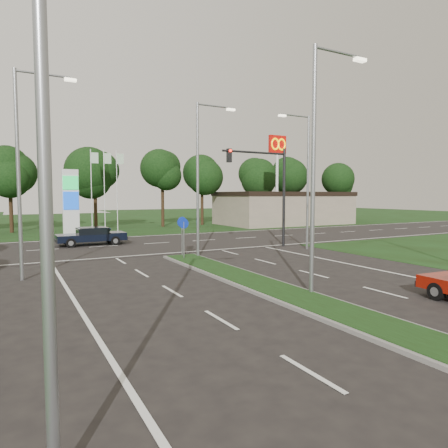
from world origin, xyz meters
name	(u,v)px	position (x,y,z in m)	size (l,w,h in m)	color
verge_far	(80,221)	(0.00, 55.00, 0.00)	(160.00, 50.00, 0.02)	black
cross_road	(144,244)	(0.00, 24.00, 0.00)	(160.00, 12.00, 0.02)	black
median_kerb	(334,311)	(0.00, 4.00, 0.06)	(2.00, 26.00, 0.12)	slate
commercial_building	(284,208)	(22.00, 36.00, 2.00)	(16.00, 9.00, 4.00)	gray
streetlight_median_near	(318,157)	(1.00, 6.00, 5.08)	(2.53, 0.22, 9.00)	gray
streetlight_median_far	(201,171)	(1.00, 16.00, 5.08)	(2.53, 0.22, 9.00)	gray
streetlight_left_near	(60,78)	(-8.30, 0.00, 5.08)	(2.53, 0.22, 9.00)	gray
streetlight_left_far	(23,163)	(-8.30, 14.00, 5.08)	(2.53, 0.22, 9.00)	gray
streetlight_right_far	(306,175)	(8.80, 16.00, 5.08)	(2.53, 0.22, 9.00)	gray
traffic_signal	(269,181)	(7.19, 18.00, 4.65)	(5.10, 0.42, 7.00)	black
median_signs	(183,229)	(0.00, 16.40, 1.71)	(1.16, 1.76, 2.38)	gray
gas_pylon	(73,201)	(-3.79, 33.05, 3.20)	(5.80, 1.26, 8.00)	silver
mcdonalds_sign	(277,157)	(18.00, 31.97, 7.99)	(2.20, 0.47, 10.40)	silver
treeline_far	(101,166)	(0.10, 39.93, 6.83)	(6.00, 6.00, 9.90)	black
navy_sedan	(92,236)	(-3.62, 25.16, 0.71)	(4.83, 2.04, 1.33)	black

